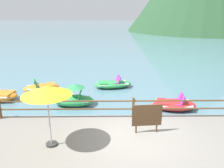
# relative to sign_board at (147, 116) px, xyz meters

# --- Properties ---
(ground_plane) EXTENTS (200.00, 200.00, 0.00)m
(ground_plane) POSITION_rel_sign_board_xyz_m (-0.39, 39.79, -1.13)
(ground_plane) COLOR slate
(dock_railing) EXTENTS (23.92, 0.12, 0.95)m
(dock_railing) POSITION_rel_sign_board_xyz_m (-0.39, 1.34, -0.14)
(dock_railing) COLOR brown
(dock_railing) RESTS_ON promenade_dock
(sign_board) EXTENTS (1.18, 0.14, 1.19)m
(sign_board) POSITION_rel_sign_board_xyz_m (0.00, 0.00, 0.00)
(sign_board) COLOR silver
(sign_board) RESTS_ON promenade_dock
(beach_umbrella) EXTENTS (1.70, 1.70, 2.24)m
(beach_umbrella) POSITION_rel_sign_board_xyz_m (-3.54, -0.84, 1.32)
(beach_umbrella) COLOR #B2B2B7
(beach_umbrella) RESTS_ON promenade_dock
(pedal_boat_1) EXTENTS (2.38, 1.48, 0.84)m
(pedal_boat_1) POSITION_rel_sign_board_xyz_m (1.99, 3.14, -0.87)
(pedal_boat_1) COLOR red
(pedal_boat_1) RESTS_ON ground
(pedal_boat_2) EXTENTS (2.55, 1.88, 0.83)m
(pedal_boat_2) POSITION_rel_sign_board_xyz_m (-5.88, 6.14, -0.87)
(pedal_boat_2) COLOR orange
(pedal_boat_2) RESTS_ON ground
(pedal_boat_3) EXTENTS (2.26, 1.16, 1.27)m
(pedal_boat_3) POSITION_rel_sign_board_xyz_m (-3.42, 3.71, -0.71)
(pedal_boat_3) COLOR green
(pedal_boat_3) RESTS_ON ground
(pedal_boat_4) EXTENTS (2.75, 1.62, 0.81)m
(pedal_boat_4) POSITION_rel_sign_board_xyz_m (-1.21, 6.82, -0.88)
(pedal_boat_4) COLOR green
(pedal_boat_4) RESTS_ON ground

